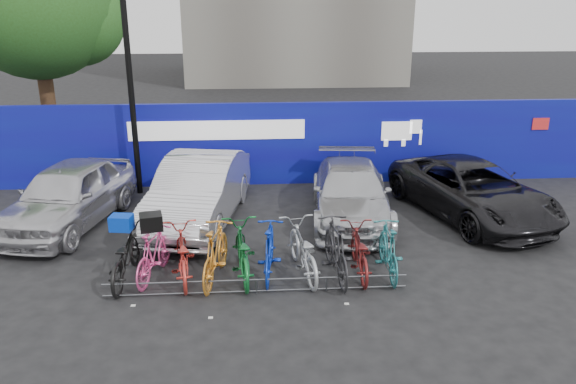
{
  "coord_description": "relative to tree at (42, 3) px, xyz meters",
  "views": [
    {
      "loc": [
        -0.05,
        -9.84,
        5.14
      ],
      "look_at": [
        0.76,
        2.0,
        1.08
      ],
      "focal_mm": 35.0,
      "sensor_mm": 36.0,
      "label": 1
    }
  ],
  "objects": [
    {
      "name": "car_1",
      "position": [
        5.44,
        -6.97,
        -4.27
      ],
      "size": [
        2.52,
        5.05,
        1.59
      ],
      "primitive_type": "imported",
      "rotation": [
        0.0,
        0.0,
        -0.18
      ],
      "color": "silver",
      "rests_on": "ground"
    },
    {
      "name": "car_3",
      "position": [
        12.19,
        -7.06,
        -4.38
      ],
      "size": [
        3.53,
        5.37,
        1.37
      ],
      "primitive_type": "imported",
      "rotation": [
        0.0,
        0.0,
        0.27
      ],
      "color": "black",
      "rests_on": "ground"
    },
    {
      "name": "bike_4",
      "position": [
        6.51,
        -9.95,
        -4.55
      ],
      "size": [
        0.89,
        2.05,
        1.05
      ],
      "primitive_type": "imported",
      "rotation": [
        0.0,
        0.0,
        3.24
      ],
      "color": "#12652A",
      "rests_on": "ground"
    },
    {
      "name": "tree",
      "position": [
        0.0,
        0.0,
        0.0
      ],
      "size": [
        5.4,
        5.2,
        7.8
      ],
      "color": "#382314",
      "rests_on": "ground"
    },
    {
      "name": "bike_2",
      "position": [
        5.35,
        -9.95,
        -4.56
      ],
      "size": [
        0.96,
        2.0,
        1.01
      ],
      "primitive_type": "imported",
      "rotation": [
        0.0,
        0.0,
        3.3
      ],
      "color": "red",
      "rests_on": "ground"
    },
    {
      "name": "bike_0",
      "position": [
        4.27,
        -9.95,
        -4.54
      ],
      "size": [
        0.79,
        2.03,
        1.05
      ],
      "primitive_type": "imported",
      "rotation": [
        0.0,
        0.0,
        3.1
      ],
      "color": "black",
      "rests_on": "ground"
    },
    {
      "name": "bike_7",
      "position": [
        8.32,
        -10.1,
        -4.48
      ],
      "size": [
        0.69,
        2.0,
        1.18
      ],
      "primitive_type": "imported",
      "rotation": [
        0.0,
        0.0,
        3.21
      ],
      "color": "#28282A",
      "rests_on": "ground"
    },
    {
      "name": "ground",
      "position": [
        6.77,
        -10.06,
        -5.07
      ],
      "size": [
        100.0,
        100.0,
        0.0
      ],
      "primitive_type": "plane",
      "color": "black",
      "rests_on": "ground"
    },
    {
      "name": "bike_5",
      "position": [
        7.04,
        -9.94,
        -4.54
      ],
      "size": [
        0.68,
        1.82,
        1.07
      ],
      "primitive_type": "imported",
      "rotation": [
        0.0,
        0.0,
        3.04
      ],
      "color": "#0E30BB",
      "rests_on": "ground"
    },
    {
      "name": "bike_rack",
      "position": [
        6.77,
        -10.66,
        -4.91
      ],
      "size": [
        5.6,
        0.03,
        0.3
      ],
      "color": "#595B60",
      "rests_on": "ground"
    },
    {
      "name": "bike_1",
      "position": [
        4.81,
        -9.89,
        -4.56
      ],
      "size": [
        0.86,
        1.76,
        1.02
      ],
      "primitive_type": "imported",
      "rotation": [
        0.0,
        0.0,
        2.9
      ],
      "color": "#F14A94",
      "rests_on": "ground"
    },
    {
      "name": "bike_9",
      "position": [
        9.37,
        -10.06,
        -4.54
      ],
      "size": [
        0.56,
        1.77,
        1.05
      ],
      "primitive_type": "imported",
      "rotation": [
        0.0,
        0.0,
        3.1
      ],
      "color": "#237378",
      "rests_on": "ground"
    },
    {
      "name": "lamppost",
      "position": [
        3.57,
        -4.66,
        -1.8
      ],
      "size": [
        0.25,
        0.5,
        6.11
      ],
      "color": "black",
      "rests_on": "ground"
    },
    {
      "name": "car_0",
      "position": [
        2.36,
        -6.98,
        -4.31
      ],
      "size": [
        2.77,
        4.77,
        1.53
      ],
      "primitive_type": "imported",
      "rotation": [
        0.0,
        0.0,
        -0.23
      ],
      "color": "#BBBABF",
      "rests_on": "ground"
    },
    {
      "name": "bike_6",
      "position": [
        7.69,
        -9.94,
        -4.54
      ],
      "size": [
        1.02,
        2.08,
        1.05
      ],
      "primitive_type": "imported",
      "rotation": [
        0.0,
        0.0,
        3.31
      ],
      "color": "#A5A9AD",
      "rests_on": "ground"
    },
    {
      "name": "cargo_topcase",
      "position": [
        4.81,
        -9.89,
        -3.9
      ],
      "size": [
        0.49,
        0.46,
        0.31
      ],
      "primitive_type": "cube",
      "rotation": [
        0.0,
        0.0,
        0.23
      ],
      "color": "black",
      "rests_on": "bike_1"
    },
    {
      "name": "hoarding",
      "position": [
        6.78,
        -4.06,
        -3.86
      ],
      "size": [
        22.0,
        0.18,
        2.4
      ],
      "color": "#0E0987",
      "rests_on": "ground"
    },
    {
      "name": "bike_8",
      "position": [
        8.8,
        -9.98,
        -4.59
      ],
      "size": [
        0.69,
        1.85,
        0.96
      ],
      "primitive_type": "imported",
      "rotation": [
        0.0,
        0.0,
        3.11
      ],
      "color": "maroon",
      "rests_on": "ground"
    },
    {
      "name": "car_2",
      "position": [
        9.16,
        -6.99,
        -4.41
      ],
      "size": [
        2.35,
        4.73,
        1.32
      ],
      "primitive_type": "imported",
      "rotation": [
        0.0,
        0.0,
        -0.11
      ],
      "color": "#B5B6BB",
      "rests_on": "ground"
    },
    {
      "name": "cargo_crate",
      "position": [
        4.27,
        -9.95,
        -3.87
      ],
      "size": [
        0.44,
        0.36,
        0.29
      ],
      "primitive_type": "cube",
      "rotation": [
        0.0,
        0.0,
        -0.15
      ],
      "color": "#0630B6",
      "rests_on": "bike_0"
    },
    {
      "name": "bike_3",
      "position": [
        6.0,
        -10.07,
        -4.5
      ],
      "size": [
        0.87,
        1.95,
        1.13
      ],
      "primitive_type": "imported",
      "rotation": [
        0.0,
        0.0,
        2.95
      ],
      "color": "orange",
      "rests_on": "ground"
    }
  ]
}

